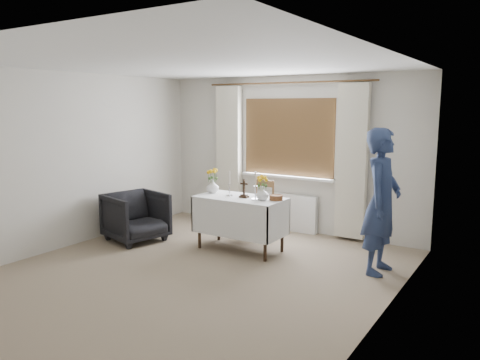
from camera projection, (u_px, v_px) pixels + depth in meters
name	position (u px, v px, depth m)	size (l,w,h in m)	color
ground	(194.00, 273.00, 5.70)	(5.00, 5.00, 0.00)	gray
altar_table	(240.00, 224.00, 6.58)	(1.24, 0.64, 0.76)	white
wooden_chair	(257.00, 209.00, 7.22)	(0.41, 0.41, 0.89)	brown
armchair	(136.00, 217.00, 7.04)	(0.79, 0.81, 0.74)	black
person	(382.00, 202.00, 5.62)	(0.65, 0.42, 1.77)	navy
radiator	(285.00, 212.00, 7.67)	(1.10, 0.10, 0.60)	silver
wooden_cross	(244.00, 188.00, 6.46)	(0.12, 0.09, 0.26)	black
candlestick_left	(229.00, 184.00, 6.57)	(0.10, 0.10, 0.36)	silver
candlestick_right	(255.00, 185.00, 6.32)	(0.11, 0.11, 0.39)	silver
flower_vase_left	(213.00, 186.00, 6.83)	(0.18, 0.18, 0.19)	silver
flower_vase_right	(262.00, 194.00, 6.29)	(0.17, 0.17, 0.18)	silver
wicker_basket	(276.00, 198.00, 6.31)	(0.18, 0.18, 0.07)	brown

